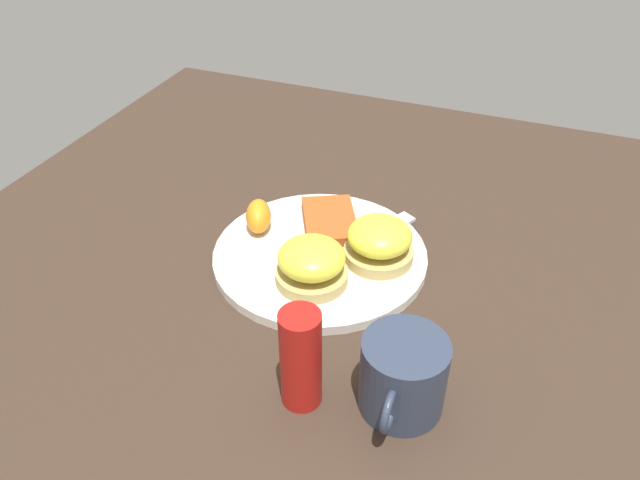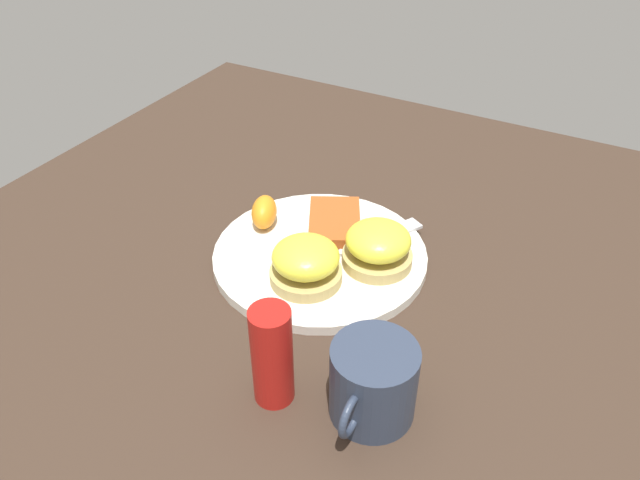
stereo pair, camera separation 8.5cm
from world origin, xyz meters
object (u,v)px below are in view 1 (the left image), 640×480
Objects in this scene: sandwich_benedict_left at (312,263)px; hashbrown_patty at (330,222)px; condiment_bottle at (301,359)px; cup at (403,376)px; orange_wedge at (258,216)px; sandwich_benedict_right at (379,241)px; fork at (365,239)px.

sandwich_benedict_left reaches higher than hashbrown_patty.
cup is at bearing 106.97° from condiment_bottle.
hashbrown_patty is 0.30m from condiment_bottle.
orange_wedge is at bearing -124.85° from sandwich_benedict_left.
condiment_bottle is at bearing -73.03° from cup.
cup reaches higher than hashbrown_patty.
cup is at bearing 22.98° from sandwich_benedict_right.
orange_wedge is at bearing -91.12° from sandwich_benedict_right.
condiment_bottle is at bearing 34.47° from orange_wedge.
orange_wedge is 0.50× the size of cup.
fork is at bearing 161.10° from sandwich_benedict_left.
condiment_bottle is (0.25, -0.01, 0.02)m from sandwich_benedict_right.
sandwich_benedict_right is at bearing 42.48° from fork.
condiment_bottle is (0.29, 0.08, 0.04)m from hashbrown_patty.
fork is (0.01, 0.06, -0.01)m from hashbrown_patty.
sandwich_benedict_left is 0.14m from orange_wedge.
sandwich_benedict_right is 0.10m from hashbrown_patty.
orange_wedge is 0.31× the size of fork.
fork is 0.28m from condiment_bottle.
orange_wedge is (0.04, -0.09, 0.01)m from hashbrown_patty.
sandwich_benedict_left is 0.12m from fork.
sandwich_benedict_right is 0.23m from cup.
sandwich_benedict_left is 0.78× the size of cup.
hashbrown_patty is 1.84× the size of orange_wedge.
cup is (0.14, 0.16, 0.00)m from sandwich_benedict_left.
condiment_bottle reaches higher than sandwich_benedict_left.
sandwich_benedict_left is 1.00× the size of sandwich_benedict_right.
cup is at bearing 48.65° from sandwich_benedict_left.
cup reaches higher than orange_wedge.
sandwich_benedict_right is 0.05m from fork.
sandwich_benedict_left is at bearing -41.19° from sandwich_benedict_right.
condiment_bottle is at bearing -2.30° from sandwich_benedict_right.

